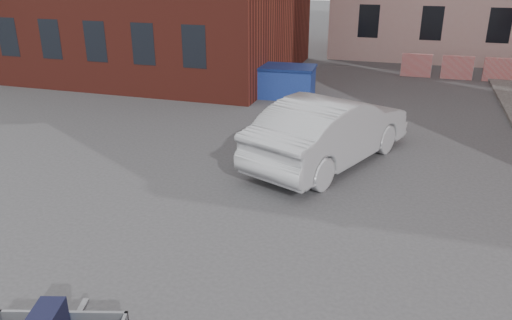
% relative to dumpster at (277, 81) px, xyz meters
% --- Properties ---
extents(ground, '(120.00, 120.00, 0.00)m').
position_rel_dumpster_xyz_m(ground, '(2.44, -9.75, -0.59)').
color(ground, '#38383A').
rests_on(ground, ground).
extents(barriers, '(4.70, 0.18, 1.00)m').
position_rel_dumpster_xyz_m(barriers, '(6.64, 5.25, -0.09)').
color(barriers, red).
rests_on(barriers, ground).
extents(dumpster, '(2.88, 1.62, 1.17)m').
position_rel_dumpster_xyz_m(dumpster, '(0.00, 0.00, 0.00)').
color(dumpster, navy).
rests_on(dumpster, ground).
extents(silver_car, '(3.65, 5.50, 1.71)m').
position_rel_dumpster_xyz_m(silver_car, '(3.03, -6.05, 0.27)').
color(silver_car, '#A4A6AB').
rests_on(silver_car, ground).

